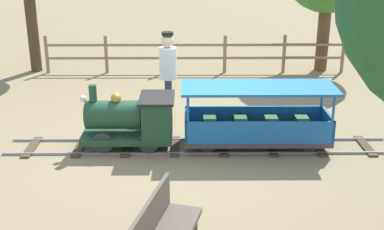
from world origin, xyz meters
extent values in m
plane|color=#8C7A56|center=(0.00, 0.00, 0.00)|extent=(60.00, 60.00, 0.00)
cube|color=gray|center=(-0.27, -0.14, 0.02)|extent=(0.03, 6.05, 0.04)
cube|color=gray|center=(0.27, -0.14, 0.02)|extent=(0.03, 6.05, 0.04)
cube|color=#4C3828|center=(0.00, -2.79, 0.01)|extent=(0.78, 0.14, 0.03)
cube|color=#4C3828|center=(0.00, -2.03, 0.01)|extent=(0.78, 0.14, 0.03)
cube|color=#4C3828|center=(0.00, -1.27, 0.01)|extent=(0.78, 0.14, 0.03)
cube|color=#4C3828|center=(0.00, -0.52, 0.01)|extent=(0.78, 0.14, 0.03)
cube|color=#4C3828|center=(0.00, 0.24, 0.01)|extent=(0.78, 0.14, 0.03)
cube|color=#4C3828|center=(0.00, 0.99, 0.01)|extent=(0.78, 0.14, 0.03)
cube|color=#4C3828|center=(0.00, 1.75, 0.01)|extent=(0.78, 0.14, 0.03)
cube|color=#4C3828|center=(0.00, 2.51, 0.01)|extent=(0.78, 0.14, 0.03)
cube|color=#1E472D|center=(0.00, 0.98, 0.21)|extent=(0.66, 1.40, 0.10)
cylinder|color=#1E472D|center=(0.00, 1.18, 0.56)|extent=(0.44, 0.85, 0.44)
cylinder|color=#B7932D|center=(0.00, 1.61, 0.56)|extent=(0.37, 0.02, 0.37)
cylinder|color=#1E472D|center=(0.00, 1.48, 0.91)|extent=(0.12, 0.12, 0.26)
sphere|color=#B7932D|center=(0.00, 1.13, 0.83)|extent=(0.16, 0.16, 0.16)
cube|color=#1E472D|center=(0.00, 0.51, 0.54)|extent=(0.66, 0.45, 0.55)
cube|color=black|center=(0.00, 0.51, 0.83)|extent=(0.74, 0.53, 0.04)
sphere|color=#F2EAB2|center=(0.00, 1.64, 0.82)|extent=(0.10, 0.10, 0.10)
cylinder|color=#2D2D2D|center=(-0.27, 1.33, 0.20)|extent=(0.05, 0.32, 0.32)
cylinder|color=#2D2D2D|center=(0.27, 1.33, 0.20)|extent=(0.05, 0.32, 0.32)
cylinder|color=#2D2D2D|center=(-0.27, 0.63, 0.20)|extent=(0.05, 0.32, 0.32)
cylinder|color=#2D2D2D|center=(0.27, 0.63, 0.20)|extent=(0.05, 0.32, 0.32)
cube|color=#3F3F3F|center=(0.00, -1.04, 0.18)|extent=(0.74, 2.25, 0.08)
cube|color=blue|center=(-0.35, -1.04, 0.40)|extent=(0.04, 2.25, 0.35)
cube|color=blue|center=(0.35, -1.04, 0.40)|extent=(0.04, 2.25, 0.35)
cube|color=blue|center=(0.00, 0.06, 0.40)|extent=(0.74, 0.04, 0.35)
cube|color=blue|center=(0.00, -2.15, 0.40)|extent=(0.74, 0.04, 0.35)
cylinder|color=blue|center=(-0.34, 0.03, 0.59)|extent=(0.04, 0.04, 0.75)
cylinder|color=blue|center=(0.34, 0.03, 0.59)|extent=(0.04, 0.04, 0.75)
cylinder|color=blue|center=(-0.34, -2.12, 0.59)|extent=(0.04, 0.04, 0.75)
cylinder|color=blue|center=(0.34, -2.12, 0.59)|extent=(0.04, 0.04, 0.75)
cube|color=blue|center=(0.00, -1.04, 0.99)|extent=(0.84, 2.35, 0.04)
cube|color=#2D6B33|center=(0.00, -1.77, 0.34)|extent=(0.58, 0.20, 0.24)
cube|color=#2D6B33|center=(0.00, -1.28, 0.34)|extent=(0.58, 0.20, 0.24)
cube|color=#2D6B33|center=(0.00, -0.80, 0.34)|extent=(0.58, 0.20, 0.24)
cube|color=#2D6B33|center=(0.00, -0.31, 0.34)|extent=(0.58, 0.20, 0.24)
cylinder|color=#262626|center=(-0.27, -0.25, 0.16)|extent=(0.04, 0.24, 0.24)
cylinder|color=#262626|center=(0.27, -0.25, 0.16)|extent=(0.04, 0.24, 0.24)
cylinder|color=#262626|center=(-0.27, -1.83, 0.16)|extent=(0.04, 0.24, 0.24)
cylinder|color=#262626|center=(0.27, -1.83, 0.16)|extent=(0.04, 0.24, 0.24)
cylinder|color=#282D47|center=(1.07, 0.38, 0.40)|extent=(0.12, 0.12, 0.80)
cylinder|color=#282D47|center=(1.25, 0.38, 0.40)|extent=(0.12, 0.12, 0.80)
cylinder|color=white|center=(1.16, 0.38, 1.08)|extent=(0.30, 0.30, 0.55)
sphere|color=beige|center=(1.16, 0.38, 1.46)|extent=(0.22, 0.22, 0.22)
cylinder|color=black|center=(1.16, 0.38, 1.59)|extent=(0.20, 0.20, 0.06)
cube|color=brown|center=(-3.13, 0.41, 0.62)|extent=(1.27, 0.37, 0.40)
cube|color=#333333|center=(-2.62, 0.10, 0.21)|extent=(0.16, 0.33, 0.42)
cylinder|color=#4C3823|center=(4.65, 3.72, 1.05)|extent=(0.26, 0.26, 2.10)
cylinder|color=brown|center=(4.65, -3.20, 0.86)|extent=(0.29, 0.29, 1.72)
cylinder|color=#93754C|center=(4.45, -3.67, 0.45)|extent=(0.08, 0.08, 0.90)
cylinder|color=#93754C|center=(4.45, -2.26, 0.45)|extent=(0.08, 0.08, 0.90)
cylinder|color=#93754C|center=(4.45, -0.85, 0.45)|extent=(0.08, 0.08, 0.90)
cylinder|color=#93754C|center=(4.45, 0.56, 0.45)|extent=(0.08, 0.08, 0.90)
cylinder|color=#93754C|center=(4.45, 1.97, 0.45)|extent=(0.08, 0.08, 0.90)
cylinder|color=#93754C|center=(4.45, 3.38, 0.45)|extent=(0.08, 0.08, 0.90)
cube|color=#93754C|center=(4.45, -0.14, 0.68)|extent=(0.04, 7.05, 0.06)
cube|color=#93754C|center=(4.45, -0.14, 0.36)|extent=(0.04, 7.05, 0.06)
camera|label=1|loc=(-7.36, 0.03, 3.27)|focal=47.50mm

